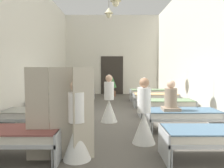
{
  "coord_description": "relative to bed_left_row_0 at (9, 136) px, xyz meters",
  "views": [
    {
      "loc": [
        0.0,
        -7.93,
        1.69
      ],
      "look_at": [
        0.0,
        1.3,
        1.03
      ],
      "focal_mm": 36.88,
      "sensor_mm": 36.0,
      "label": 1
    }
  ],
  "objects": [
    {
      "name": "privacy_screen",
      "position": [
        0.95,
        -0.01,
        0.41
      ],
      "size": [
        1.23,
        0.28,
        1.7
      ],
      "rotation": [
        0.0,
        0.0,
        0.33
      ],
      "color": "#BCB29E",
      "rests_on": "ground"
    },
    {
      "name": "bed_left_row_0",
      "position": [
        0.0,
        0.0,
        0.0
      ],
      "size": [
        1.9,
        0.84,
        0.57
      ],
      "color": "#B7BCC1",
      "rests_on": "ground"
    },
    {
      "name": "nurse_mid_aisle",
      "position": [
        2.59,
        0.91,
        0.09
      ],
      "size": [
        0.52,
        0.52,
        1.49
      ],
      "rotation": [
        0.0,
        0.0,
        1.83
      ],
      "color": "white",
      "rests_on": "ground"
    },
    {
      "name": "room_shell",
      "position": [
        1.88,
        5.11,
        2.06
      ],
      "size": [
        6.26,
        13.6,
        4.98
      ],
      "color": "silver",
      "rests_on": "ground"
    },
    {
      "name": "bed_left_row_2",
      "position": [
        0.0,
        3.8,
        0.0
      ],
      "size": [
        1.9,
        0.84,
        0.57
      ],
      "color": "#B7BCC1",
      "rests_on": "ground"
    },
    {
      "name": "patient_seated_primary",
      "position": [
        3.41,
        1.81,
        0.43
      ],
      "size": [
        0.44,
        0.44,
        0.8
      ],
      "color": "gray",
      "rests_on": "bed_right_row_1"
    },
    {
      "name": "ground_plane",
      "position": [
        1.88,
        3.8,
        -0.49
      ],
      "size": [
        6.46,
        14.0,
        0.1
      ],
      "primitive_type": "cube",
      "color": "#59544C"
    },
    {
      "name": "nurse_near_aisle",
      "position": [
        1.79,
        2.95,
        0.09
      ],
      "size": [
        0.52,
        0.52,
        1.49
      ],
      "rotation": [
        0.0,
        0.0,
        3.67
      ],
      "color": "white",
      "rests_on": "ground"
    },
    {
      "name": "bed_right_row_2",
      "position": [
        3.76,
        3.8,
        0.0
      ],
      "size": [
        1.9,
        0.84,
        0.57
      ],
      "color": "#B7BCC1",
      "rests_on": "ground"
    },
    {
      "name": "bed_right_row_1",
      "position": [
        3.76,
        1.9,
        0.0
      ],
      "size": [
        1.9,
        0.84,
        0.57
      ],
      "color": "#B7BCC1",
      "rests_on": "ground"
    },
    {
      "name": "potted_plant",
      "position": [
        1.91,
        9.3,
        0.24
      ],
      "size": [
        0.49,
        0.49,
        1.16
      ],
      "color": "brown",
      "rests_on": "ground"
    },
    {
      "name": "bed_right_row_4",
      "position": [
        3.76,
        7.6,
        0.0
      ],
      "size": [
        1.9,
        0.84,
        0.57
      ],
      "color": "#B7BCC1",
      "rests_on": "ground"
    },
    {
      "name": "patient_seated_secondary",
      "position": [
        0.35,
        7.63,
        0.43
      ],
      "size": [
        0.44,
        0.44,
        0.8
      ],
      "color": "slate",
      "rests_on": "bed_left_row_4"
    },
    {
      "name": "nurse_far_aisle",
      "position": [
        1.24,
        0.0,
        0.09
      ],
      "size": [
        0.52,
        0.52,
        1.49
      ],
      "rotation": [
        0.0,
        0.0,
        3.19
      ],
      "color": "white",
      "rests_on": "ground"
    },
    {
      "name": "bed_left_row_3",
      "position": [
        0.0,
        5.7,
        0.0
      ],
      "size": [
        1.9,
        0.84,
        0.57
      ],
      "color": "#B7BCC1",
      "rests_on": "ground"
    },
    {
      "name": "bed_left_row_4",
      "position": [
        0.0,
        7.6,
        0.0
      ],
      "size": [
        1.9,
        0.84,
        0.57
      ],
      "color": "#B7BCC1",
      "rests_on": "ground"
    },
    {
      "name": "bed_right_row_3",
      "position": [
        3.76,
        5.7,
        0.0
      ],
      "size": [
        1.9,
        0.84,
        0.57
      ],
      "color": "#B7BCC1",
      "rests_on": "ground"
    },
    {
      "name": "bed_left_row_1",
      "position": [
        0.0,
        1.9,
        0.0
      ],
      "size": [
        1.9,
        0.84,
        0.57
      ],
      "color": "#B7BCC1",
      "rests_on": "ground"
    },
    {
      "name": "bed_right_row_0",
      "position": [
        3.76,
        0.0,
        0.0
      ],
      "size": [
        1.9,
        0.84,
        0.57
      ],
      "color": "#B7BCC1",
      "rests_on": "ground"
    }
  ]
}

